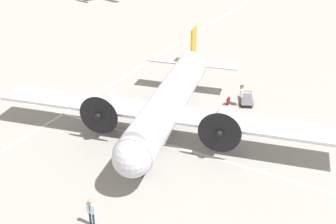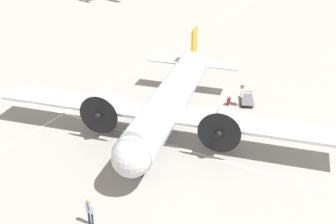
{
  "view_description": "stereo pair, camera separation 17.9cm",
  "coord_description": "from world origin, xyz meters",
  "px_view_note": "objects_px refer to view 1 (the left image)",
  "views": [
    {
      "loc": [
        -23.28,
        -12.77,
        15.56
      ],
      "look_at": [
        0.0,
        0.0,
        1.58
      ],
      "focal_mm": 45.0,
      "sensor_mm": 36.0,
      "label": 1
    },
    {
      "loc": [
        -23.19,
        -12.92,
        15.56
      ],
      "look_at": [
        0.0,
        0.0,
        1.58
      ],
      "focal_mm": 45.0,
      "sensor_mm": 36.0,
      "label": 2
    }
  ],
  "objects_px": {
    "passenger_boarding": "(241,93)",
    "traffic_cone": "(160,142)",
    "suitcase_near_door": "(228,101)",
    "crew_foreground": "(91,209)",
    "baggage_cart": "(246,99)",
    "airliner_main": "(166,104)"
  },
  "relations": [
    {
      "from": "baggage_cart",
      "to": "crew_foreground",
      "type": "bearing_deg",
      "value": -30.83
    },
    {
      "from": "crew_foreground",
      "to": "suitcase_near_door",
      "type": "distance_m",
      "value": 16.63
    },
    {
      "from": "airliner_main",
      "to": "passenger_boarding",
      "type": "height_order",
      "value": "airliner_main"
    },
    {
      "from": "crew_foreground",
      "to": "suitcase_near_door",
      "type": "height_order",
      "value": "crew_foreground"
    },
    {
      "from": "airliner_main",
      "to": "crew_foreground",
      "type": "xyz_separation_m",
      "value": [
        -10.04,
        -1.09,
        -1.42
      ]
    },
    {
      "from": "crew_foreground",
      "to": "traffic_cone",
      "type": "bearing_deg",
      "value": -80.31
    },
    {
      "from": "crew_foreground",
      "to": "baggage_cart",
      "type": "xyz_separation_m",
      "value": [
        17.67,
        -2.26,
        -0.74
      ]
    },
    {
      "from": "airliner_main",
      "to": "suitcase_near_door",
      "type": "relative_size",
      "value": 37.5
    },
    {
      "from": "crew_foreground",
      "to": "suitcase_near_door",
      "type": "bearing_deg",
      "value": -89.04
    },
    {
      "from": "crew_foreground",
      "to": "baggage_cart",
      "type": "distance_m",
      "value": 17.83
    },
    {
      "from": "passenger_boarding",
      "to": "traffic_cone",
      "type": "xyz_separation_m",
      "value": [
        -8.37,
        2.76,
        -0.89
      ]
    },
    {
      "from": "suitcase_near_door",
      "to": "traffic_cone",
      "type": "bearing_deg",
      "value": 167.16
    },
    {
      "from": "airliner_main",
      "to": "baggage_cart",
      "type": "bearing_deg",
      "value": 143.71
    },
    {
      "from": "passenger_boarding",
      "to": "traffic_cone",
      "type": "distance_m",
      "value": 8.86
    },
    {
      "from": "airliner_main",
      "to": "traffic_cone",
      "type": "bearing_deg",
      "value": 0.43
    },
    {
      "from": "passenger_boarding",
      "to": "suitcase_near_door",
      "type": "height_order",
      "value": "passenger_boarding"
    },
    {
      "from": "passenger_boarding",
      "to": "crew_foreground",
      "type": "bearing_deg",
      "value": -30.15
    },
    {
      "from": "crew_foreground",
      "to": "passenger_boarding",
      "type": "distance_m",
      "value": 17.06
    },
    {
      "from": "baggage_cart",
      "to": "traffic_cone",
      "type": "xyz_separation_m",
      "value": [
        -9.09,
        3.02,
        -0.05
      ]
    },
    {
      "from": "passenger_boarding",
      "to": "suitcase_near_door",
      "type": "xyz_separation_m",
      "value": [
        -0.36,
        0.93,
        -0.8
      ]
    },
    {
      "from": "traffic_cone",
      "to": "suitcase_near_door",
      "type": "bearing_deg",
      "value": -12.84
    },
    {
      "from": "crew_foreground",
      "to": "traffic_cone",
      "type": "xyz_separation_m",
      "value": [
        8.57,
        0.75,
        -0.8
      ]
    }
  ]
}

